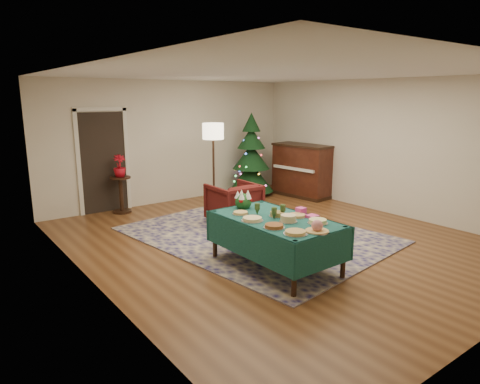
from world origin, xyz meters
TOP-DOWN VIEW (x-y plane):
  - room_shell at (0.00, 0.00)m, footprint 7.00×7.00m
  - doorway at (-1.60, 3.48)m, footprint 1.08×0.04m
  - rug at (-0.12, 0.37)m, footprint 3.73×4.59m
  - buffet_table at (-0.80, -0.89)m, footprint 1.09×1.85m
  - platter_0 at (-1.07, -1.56)m, footprint 0.30×0.30m
  - platter_1 at (-0.79, -1.65)m, footprint 0.30×0.30m
  - platter_2 at (-0.52, -1.41)m, footprint 0.27×0.27m
  - platter_3 at (-1.11, -1.21)m, footprint 0.28×0.28m
  - platter_4 at (-0.78, -1.12)m, footprint 0.24×0.24m
  - platter_5 at (-0.52, -1.02)m, footprint 0.27×0.27m
  - platter_6 at (-1.13, -0.80)m, footprint 0.30×0.30m
  - platter_7 at (-0.72, -0.83)m, footprint 0.23×0.23m
  - platter_8 at (-1.06, -0.44)m, footprint 0.24×0.24m
  - goblet_0 at (-0.89, -0.61)m, footprint 0.08×0.08m
  - goblet_1 at (-0.65, -0.88)m, footprint 0.08×0.08m
  - goblet_2 at (-0.85, -0.92)m, footprint 0.08×0.08m
  - napkin_stack at (-0.37, -1.17)m, footprint 0.14×0.14m
  - gift_box at (-0.37, -0.95)m, footprint 0.12×0.12m
  - centerpiece at (-0.81, -0.18)m, footprint 0.26×0.26m
  - armchair at (0.00, 1.18)m, footprint 0.85×0.80m
  - floor_lamp at (0.31, 2.31)m, footprint 0.44×0.44m
  - side_table at (-1.38, 3.20)m, footprint 0.42×0.42m
  - potted_plant at (-1.38, 3.20)m, footprint 0.25×0.45m
  - christmas_tree at (1.79, 2.90)m, footprint 1.35×1.35m
  - piano at (2.68, 2.06)m, footprint 0.81×1.50m

SIDE VIEW (x-z plane):
  - rug at x=-0.12m, z-range 0.00..0.02m
  - side_table at x=-1.38m, z-range -0.01..0.74m
  - armchair at x=0.00m, z-range 0.00..0.85m
  - buffet_table at x=-0.80m, z-range 0.21..0.93m
  - piano at x=2.68m, z-range -0.01..1.23m
  - platter_5 at x=-0.52m, z-range 0.71..0.75m
  - platter_8 at x=-1.06m, z-range 0.71..0.75m
  - napkin_stack at x=-0.37m, z-range 0.71..0.75m
  - platter_0 at x=-1.07m, z-range 0.71..0.76m
  - platter_3 at x=-1.11m, z-range 0.71..0.76m
  - platter_6 at x=-1.13m, z-range 0.71..0.76m
  - platter_2 at x=-0.52m, z-range 0.71..0.77m
  - platter_7 at x=-0.72m, z-range 0.71..0.78m
  - platter_4 at x=-0.78m, z-range 0.71..0.81m
  - gift_box at x=-0.37m, z-range 0.71..0.81m
  - platter_1 at x=-0.79m, z-range 0.70..0.85m
  - goblet_0 at x=-0.89m, z-range 0.72..0.88m
  - goblet_1 at x=-0.65m, z-range 0.72..0.88m
  - goblet_2 at x=-0.85m, z-range 0.72..0.88m
  - centerpiece at x=-0.81m, z-range 0.69..0.98m
  - potted_plant at x=-1.38m, z-range 0.75..1.00m
  - christmas_tree at x=1.79m, z-range -0.10..1.88m
  - doorway at x=-1.60m, z-range 0.02..2.18m
  - room_shell at x=0.00m, z-range -2.15..4.85m
  - floor_lamp at x=0.31m, z-range 0.63..2.44m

